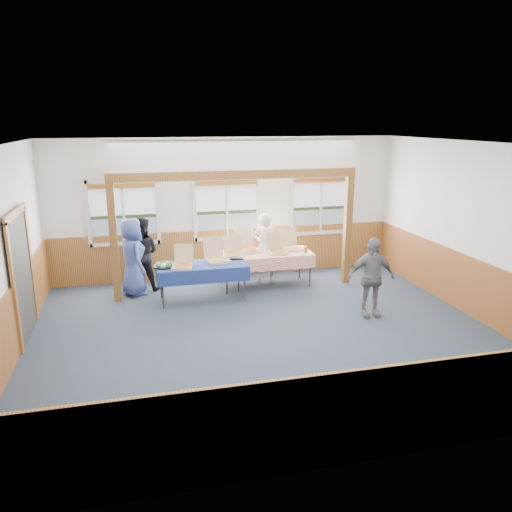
{
  "coord_description": "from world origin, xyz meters",
  "views": [
    {
      "loc": [
        -2.06,
        -7.7,
        3.57
      ],
      "look_at": [
        0.09,
        1.0,
        1.11
      ],
      "focal_mm": 35.0,
      "sensor_mm": 36.0,
      "label": 1
    }
  ],
  "objects_px": {
    "table_left": "(202,267)",
    "man_blue": "(133,257)",
    "woman_white": "(265,248)",
    "person_grey": "(371,277)",
    "woman_black": "(141,254)",
    "table_right": "(265,255)"
  },
  "relations": [
    {
      "from": "table_left",
      "to": "man_blue",
      "type": "height_order",
      "value": "man_blue"
    },
    {
      "from": "woman_white",
      "to": "person_grey",
      "type": "bearing_deg",
      "value": 142.1
    },
    {
      "from": "woman_black",
      "to": "woman_white",
      "type": "bearing_deg",
      "value": -170.15
    },
    {
      "from": "woman_black",
      "to": "man_blue",
      "type": "height_order",
      "value": "man_blue"
    },
    {
      "from": "woman_black",
      "to": "person_grey",
      "type": "xyz_separation_m",
      "value": [
        4.09,
        -2.56,
        -0.04
      ]
    },
    {
      "from": "woman_black",
      "to": "table_left",
      "type": "bearing_deg",
      "value": 152.52
    },
    {
      "from": "table_left",
      "to": "woman_white",
      "type": "xyz_separation_m",
      "value": [
        1.55,
        0.85,
        0.1
      ]
    },
    {
      "from": "table_right",
      "to": "woman_black",
      "type": "distance_m",
      "value": 2.67
    },
    {
      "from": "table_right",
      "to": "woman_white",
      "type": "relative_size",
      "value": 1.37
    },
    {
      "from": "man_blue",
      "to": "person_grey",
      "type": "bearing_deg",
      "value": -135.79
    },
    {
      "from": "table_right",
      "to": "man_blue",
      "type": "distance_m",
      "value": 2.82
    },
    {
      "from": "woman_white",
      "to": "person_grey",
      "type": "distance_m",
      "value": 2.81
    },
    {
      "from": "woman_black",
      "to": "person_grey",
      "type": "height_order",
      "value": "woman_black"
    },
    {
      "from": "table_right",
      "to": "man_blue",
      "type": "xyz_separation_m",
      "value": [
        -2.82,
        0.12,
        0.11
      ]
    },
    {
      "from": "table_right",
      "to": "person_grey",
      "type": "relative_size",
      "value": 1.45
    },
    {
      "from": "table_right",
      "to": "woman_black",
      "type": "xyz_separation_m",
      "value": [
        -2.64,
        0.39,
        0.09
      ]
    },
    {
      "from": "table_right",
      "to": "woman_white",
      "type": "distance_m",
      "value": 0.3
    },
    {
      "from": "table_left",
      "to": "man_blue",
      "type": "xyz_separation_m",
      "value": [
        -1.34,
        0.69,
        0.11
      ]
    },
    {
      "from": "table_right",
      "to": "man_blue",
      "type": "bearing_deg",
      "value": -167.37
    },
    {
      "from": "woman_black",
      "to": "man_blue",
      "type": "relative_size",
      "value": 0.98
    },
    {
      "from": "table_left",
      "to": "woman_black",
      "type": "relative_size",
      "value": 1.19
    },
    {
      "from": "woman_black",
      "to": "table_right",
      "type": "bearing_deg",
      "value": -176.09
    }
  ]
}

